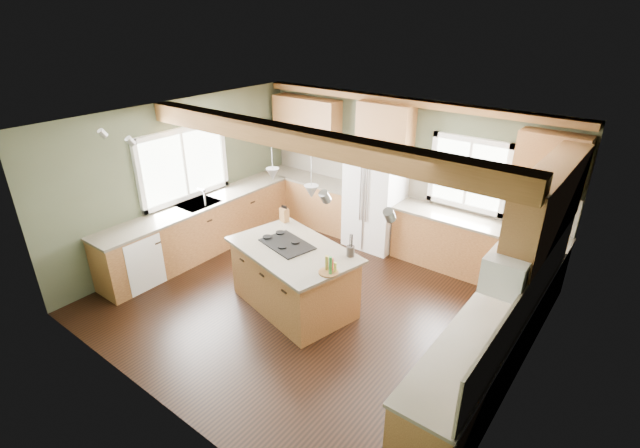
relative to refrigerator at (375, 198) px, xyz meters
The scene contains 37 objects.
floor 2.32m from the refrigerator, 81.95° to the right, with size 5.60×5.60×0.00m, color black.
ceiling 2.73m from the refrigerator, 81.95° to the right, with size 5.60×5.60×0.00m, color silver.
wall_back 0.63m from the refrigerator, 51.71° to the left, with size 5.60×5.60×0.00m, color #404632.
wall_left 3.30m from the refrigerator, 139.70° to the right, with size 5.00×5.00×0.00m, color #404632.
wall_right 3.78m from the refrigerator, 34.37° to the right, with size 5.00×5.00×0.00m, color #404632.
ceiling_beam 2.82m from the refrigerator, 82.63° to the right, with size 5.55×0.26×0.26m, color brown.
soffit_trim 1.69m from the refrigerator, 43.03° to the left, with size 5.55×0.20×0.10m, color brown.
backsplash_back 0.57m from the refrigerator, 50.58° to the left, with size 5.58×0.03×0.58m, color brown.
backsplash_right 3.73m from the refrigerator, 33.86° to the right, with size 0.03×3.70×0.58m, color brown.
base_cab_back_left 1.56m from the refrigerator, behind, with size 2.02×0.60×0.88m, color brown.
counter_back_left 1.49m from the refrigerator, behind, with size 2.06×0.64×0.04m, color #474034.
base_cab_back_right 1.85m from the refrigerator, ahead, with size 2.62×0.60×0.88m, color brown.
counter_back_right 1.79m from the refrigerator, ahead, with size 2.66×0.64×0.04m, color #474034.
base_cab_left 3.06m from the refrigerator, 136.74° to the right, with size 0.60×3.70×0.88m, color brown.
counter_left 3.02m from the refrigerator, 136.74° to the right, with size 0.64×3.74×0.04m, color #474034.
base_cab_right 3.51m from the refrigerator, 36.47° to the right, with size 0.60×3.70×0.88m, color brown.
counter_right 3.48m from the refrigerator, 36.47° to the right, with size 0.64×3.74×0.04m, color #474034.
upper_cab_back_left 2.00m from the refrigerator, behind, with size 1.40×0.35×0.90m, color brown.
upper_cab_over_fridge 1.27m from the refrigerator, 90.00° to the left, with size 0.96×0.35×0.70m, color brown.
upper_cab_right 3.34m from the refrigerator, 22.64° to the right, with size 0.35×2.20×0.90m, color brown.
upper_cab_back_corner 2.81m from the refrigerator, ahead, with size 0.90×0.35×0.90m, color brown.
window_left 3.30m from the refrigerator, 140.15° to the right, with size 0.04×1.60×1.05m, color white.
window_back 1.63m from the refrigerator, 13.94° to the left, with size 1.10×0.04×1.00m, color white.
sink 3.02m from the refrigerator, 136.74° to the right, with size 0.50×0.65×0.03m, color #262628.
faucet 2.90m from the refrigerator, 134.30° to the right, with size 0.02×0.02×0.28m, color #B2B2B7.
dishwasher 4.05m from the refrigerator, 123.02° to the right, with size 0.60×0.60×0.84m, color white.
oven 4.40m from the refrigerator, 50.38° to the right, with size 0.60×0.72×0.84m, color white.
microwave 3.66m from the refrigerator, 37.00° to the right, with size 0.40×0.70×0.38m, color white.
pendant_left 2.45m from the refrigerator, 97.77° to the right, with size 0.18×0.18×0.16m, color #B2B2B7.
pendant_right 2.66m from the refrigerator, 78.01° to the right, with size 0.18×0.18×0.16m, color #B2B2B7.
refrigerator is the anchor object (origin of this frame).
island 2.37m from the refrigerator, 87.41° to the right, with size 1.68×1.03×0.88m, color brown.
island_top 2.32m from the refrigerator, 87.41° to the right, with size 1.79×1.14×0.04m, color #474034.
cooktop 2.29m from the refrigerator, 90.78° to the right, with size 0.73×0.48×0.02m, color black.
knife_block 1.82m from the refrigerator, 108.33° to the right, with size 0.13×0.10×0.22m, color brown.
utensil_crock 2.18m from the refrigerator, 67.24° to the right, with size 0.11×0.11×0.14m, color #423834.
bottle_tray 2.68m from the refrigerator, 71.03° to the right, with size 0.25×0.25×0.23m, color brown, non-canonical shape.
Camera 1 is at (3.50, -4.40, 3.93)m, focal length 26.00 mm.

